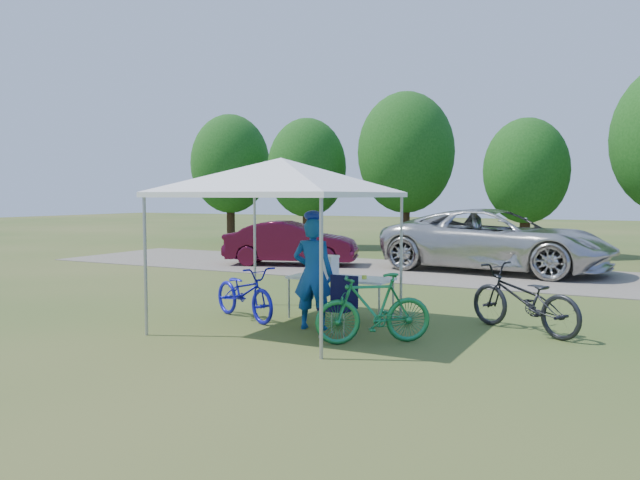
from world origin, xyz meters
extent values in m
plane|color=#2D5119|center=(0.00, 0.00, 0.00)|extent=(100.00, 100.00, 0.00)
cube|color=gray|center=(0.00, 8.00, 0.01)|extent=(24.00, 5.00, 0.02)
cylinder|color=#A5A5AA|center=(-1.50, -1.50, 1.05)|extent=(0.05, 0.05, 2.10)
cylinder|color=#A5A5AA|center=(1.50, -1.50, 1.05)|extent=(0.05, 0.05, 2.10)
cylinder|color=#A5A5AA|center=(-1.50, 1.50, 1.05)|extent=(0.05, 0.05, 2.10)
cylinder|color=#A5A5AA|center=(1.50, 1.50, 1.05)|extent=(0.05, 0.05, 2.10)
cube|color=white|center=(0.00, 0.00, 2.14)|extent=(3.15, 3.15, 0.08)
pyramid|color=white|center=(0.00, 0.00, 2.73)|extent=(4.53, 4.53, 0.55)
cylinder|color=#382314|center=(-11.00, 14.00, 0.94)|extent=(0.36, 0.36, 1.89)
ellipsoid|color=#144711|center=(-11.00, 14.00, 3.51)|extent=(3.46, 3.46, 4.32)
cylinder|color=#382314|center=(-7.00, 13.70, 0.88)|extent=(0.36, 0.36, 1.75)
ellipsoid|color=#144711|center=(-7.00, 13.70, 3.25)|extent=(3.20, 3.20, 4.00)
cylinder|color=#382314|center=(-3.00, 14.30, 1.01)|extent=(0.36, 0.36, 2.03)
ellipsoid|color=#144711|center=(-3.00, 14.30, 3.77)|extent=(3.71, 3.71, 4.64)
cylinder|color=#382314|center=(1.50, 14.10, 0.80)|extent=(0.36, 0.36, 1.61)
ellipsoid|color=#144711|center=(1.50, 14.10, 2.99)|extent=(2.94, 2.94, 3.68)
cube|color=white|center=(0.59, 0.98, 0.71)|extent=(1.78, 0.74, 0.04)
cylinder|color=#A5A5AA|center=(-0.25, 0.66, 0.35)|extent=(0.04, 0.04, 0.69)
cylinder|color=#A5A5AA|center=(1.43, 0.66, 0.35)|extent=(0.04, 0.04, 0.69)
cylinder|color=#A5A5AA|center=(-0.25, 1.30, 0.35)|extent=(0.04, 0.04, 0.69)
cylinder|color=#A5A5AA|center=(1.43, 1.30, 0.35)|extent=(0.04, 0.04, 0.69)
cube|color=black|center=(1.13, -0.24, 0.43)|extent=(0.47, 0.47, 0.04)
cube|color=black|center=(1.13, -0.02, 0.68)|extent=(0.46, 0.05, 0.46)
cylinder|color=#A5A5AA|center=(0.93, -0.45, 0.20)|extent=(0.02, 0.02, 0.41)
cylinder|color=#A5A5AA|center=(1.34, -0.45, 0.20)|extent=(0.02, 0.02, 0.41)
cylinder|color=#A5A5AA|center=(0.93, -0.04, 0.20)|extent=(0.02, 0.02, 0.41)
cylinder|color=#A5A5AA|center=(1.34, -0.04, 0.20)|extent=(0.02, 0.02, 0.41)
cube|color=white|center=(0.25, 0.98, 0.89)|extent=(0.47, 0.32, 0.32)
cube|color=white|center=(0.25, 0.98, 1.07)|extent=(0.49, 0.34, 0.04)
cylinder|color=#CBE636|center=(1.06, 0.93, 0.76)|extent=(0.08, 0.08, 0.06)
imported|color=navy|center=(0.55, 0.06, 0.89)|extent=(0.72, 0.55, 1.78)
imported|color=#1616C0|center=(-0.88, 0.23, 0.46)|extent=(1.86, 1.30, 0.93)
imported|color=#1B7B41|center=(1.78, -0.40, 0.51)|extent=(1.64, 1.40, 1.02)
imported|color=black|center=(3.56, 1.35, 0.53)|extent=(2.10, 1.56, 1.05)
imported|color=silver|center=(1.57, 8.97, 0.89)|extent=(6.53, 3.56, 1.74)
imported|color=#4A0C21|center=(-4.31, 7.76, 0.68)|extent=(4.24, 2.60, 1.32)
camera|label=1|loc=(5.17, -8.60, 2.13)|focal=35.00mm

